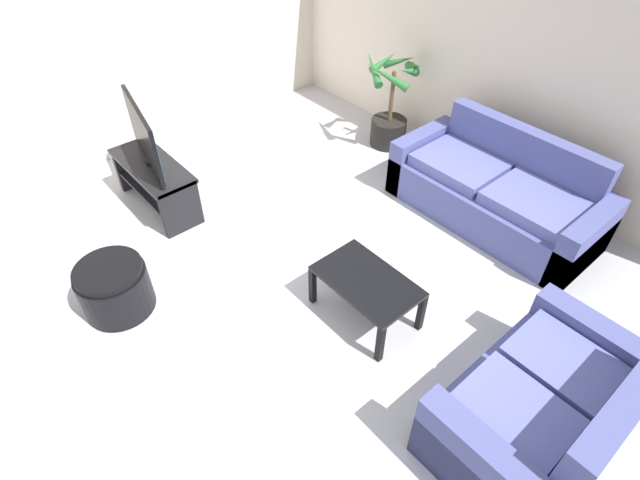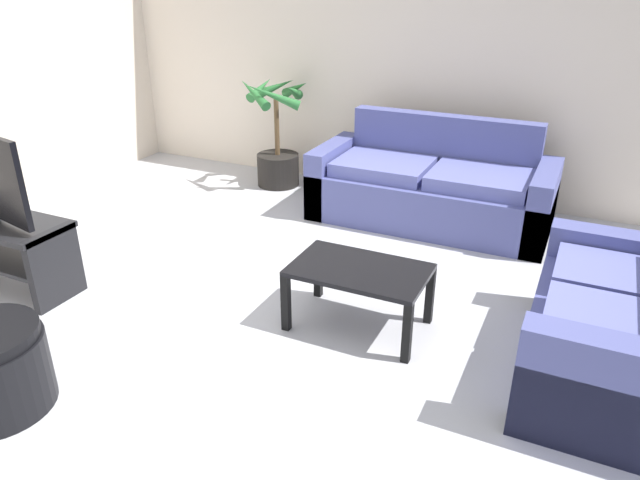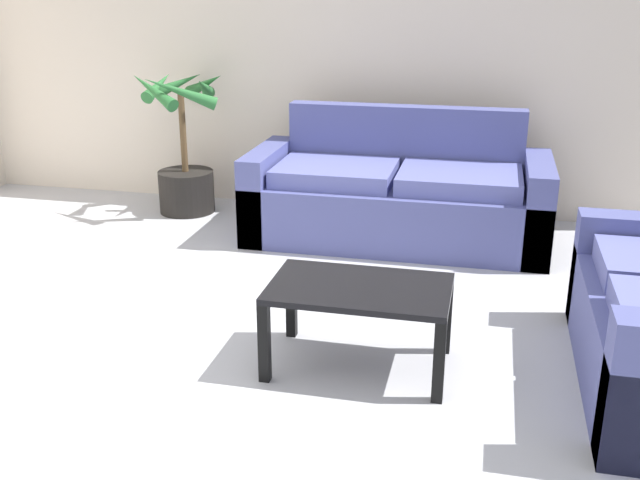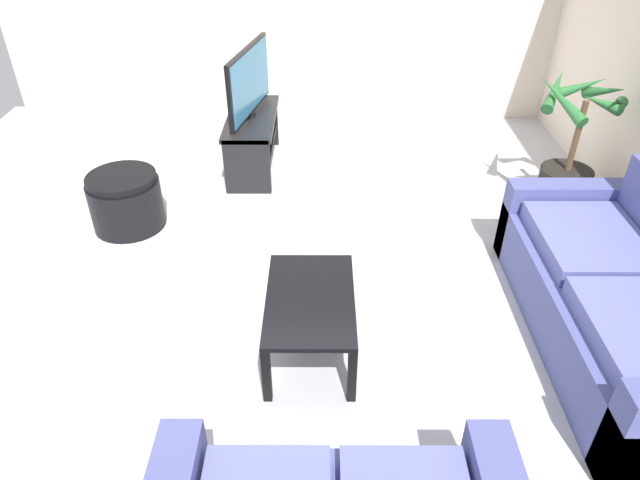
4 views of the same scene
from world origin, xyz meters
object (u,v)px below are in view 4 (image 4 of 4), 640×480
at_px(tv, 249,81).
at_px(coffee_table, 310,305).
at_px(potted_palm, 569,161).
at_px(couch_main, 623,305).
at_px(tv_stand, 253,134).
at_px(ottoman, 126,201).

height_order(tv, coffee_table, tv).
bearing_deg(potted_palm, couch_main, -8.52).
bearing_deg(tv_stand, coffee_table, 13.43).
relative_size(coffee_table, ottoman, 1.45).
bearing_deg(coffee_table, tv, -166.63).
height_order(tv, potted_palm, tv).
bearing_deg(ottoman, tv_stand, 138.92).
bearing_deg(couch_main, tv, -134.18).
distance_m(coffee_table, potted_palm, 2.81).
distance_m(potted_palm, ottoman, 3.71).
distance_m(tv_stand, coffee_table, 2.57).
height_order(couch_main, potted_palm, potted_palm).
bearing_deg(tv, couch_main, 45.82).
relative_size(potted_palm, ottoman, 1.96).
relative_size(couch_main, ottoman, 3.59).
distance_m(tv, potted_palm, 2.88).
bearing_deg(couch_main, potted_palm, 171.48).
bearing_deg(coffee_table, tv_stand, -166.57).
height_order(tv_stand, coffee_table, tv_stand).
xyz_separation_m(coffee_table, potted_palm, (-1.79, 2.16, 0.06)).
bearing_deg(tv, ottoman, -41.20).
height_order(couch_main, tv, tv).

